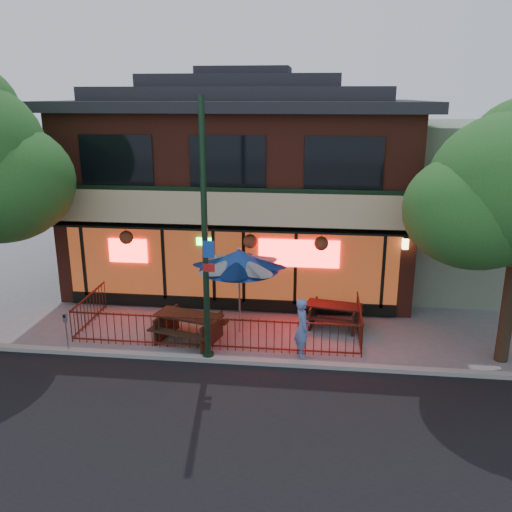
{
  "coord_description": "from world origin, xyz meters",
  "views": [
    {
      "loc": [
        2.9,
        -13.64,
        6.99
      ],
      "look_at": [
        1.04,
        2.0,
        2.3
      ],
      "focal_mm": 38.0,
      "sensor_mm": 36.0,
      "label": 1
    }
  ],
  "objects": [
    {
      "name": "parking_meter_near",
      "position": [
        -4.0,
        -0.48,
        0.81
      ],
      "size": [
        0.12,
        0.11,
        1.2
      ],
      "color": "#93979C",
      "rests_on": "ground"
    },
    {
      "name": "pedestrian",
      "position": [
        2.55,
        0.1,
        0.85
      ],
      "size": [
        0.55,
        0.71,
        1.7
      ],
      "primitive_type": "imported",
      "rotation": [
        0.0,
        0.0,
        1.83
      ],
      "color": "#607FC1",
      "rests_on": "ground"
    },
    {
      "name": "patio_fence",
      "position": [
        0.0,
        0.5,
        0.63
      ],
      "size": [
        8.44,
        2.62,
        1.0
      ],
      "color": "#4E1B10",
      "rests_on": "ground"
    },
    {
      "name": "picnic_table_left",
      "position": [
        -0.8,
        0.7,
        0.54
      ],
      "size": [
        2.25,
        1.92,
        0.83
      ],
      "color": "#311D11",
      "rests_on": "ground"
    },
    {
      "name": "picnic_table_right",
      "position": [
        3.47,
        2.25,
        0.48
      ],
      "size": [
        1.91,
        1.59,
        0.73
      ],
      "color": "black",
      "rests_on": "ground"
    },
    {
      "name": "patio_umbrella",
      "position": [
        0.6,
        1.49,
        2.31
      ],
      "size": [
        2.37,
        2.37,
        2.71
      ],
      "color": "gray",
      "rests_on": "ground"
    },
    {
      "name": "neighbor_building",
      "position": [
        9.0,
        7.7,
        3.0
      ],
      "size": [
        6.0,
        7.0,
        6.0
      ],
      "primitive_type": "cube",
      "color": "slate",
      "rests_on": "ground"
    },
    {
      "name": "curb",
      "position": [
        0.0,
        -0.5,
        0.06
      ],
      "size": [
        80.0,
        0.25,
        0.12
      ],
      "primitive_type": "cube",
      "color": "#999993",
      "rests_on": "ground"
    },
    {
      "name": "ground",
      "position": [
        0.0,
        0.0,
        0.0
      ],
      "size": [
        80.0,
        80.0,
        0.0
      ],
      "primitive_type": "plane",
      "color": "gray",
      "rests_on": "ground"
    },
    {
      "name": "asphalt_street",
      "position": [
        0.0,
        -6.0,
        0.0
      ],
      "size": [
        80.0,
        11.0,
        0.0
      ],
      "primitive_type": "cube",
      "color": "black",
      "rests_on": "ground"
    },
    {
      "name": "restaurant_building",
      "position": [
        0.0,
        7.11,
        4.13
      ],
      "size": [
        12.96,
        9.49,
        8.05
      ],
      "color": "maroon",
      "rests_on": "ground"
    },
    {
      "name": "street_light",
      "position": [
        0.0,
        -0.4,
        3.15
      ],
      "size": [
        0.43,
        0.32,
        7.0
      ],
      "color": "black",
      "rests_on": "ground"
    }
  ]
}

